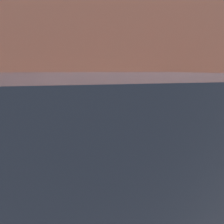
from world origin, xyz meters
name	(u,v)px	position (x,y,z in m)	size (l,w,h in m)	color
ground_plane	(154,222)	(0.00, 0.00, 0.00)	(60.00, 60.00, 0.00)	slate
sidewalk	(109,145)	(0.00, 2.20, 0.06)	(24.00, 2.80, 0.12)	#9E9B96
building_facade	(91,32)	(0.00, 4.62, 3.04)	(24.00, 0.30, 6.09)	#935642
parking_meter	(112,115)	(-0.24, 1.06, 1.11)	(0.21, 0.12, 1.46)	#2D2D30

